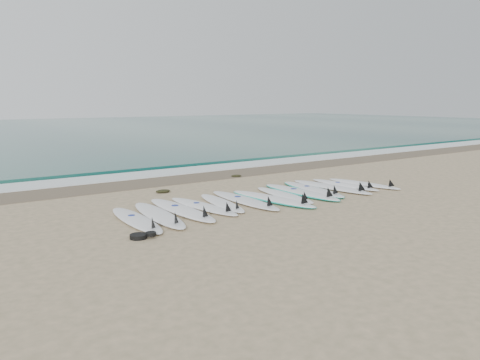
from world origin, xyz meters
TOP-DOWN VIEW (x-y plane):
  - ground at (0.00, 0.00)m, footprint 120.00×120.00m
  - ocean at (0.00, 32.50)m, footprint 120.00×55.00m
  - wet_sand_band at (0.00, 4.10)m, footprint 120.00×1.80m
  - foam_band at (0.00, 5.50)m, footprint 120.00×1.40m
  - wave_crest at (0.00, 7.00)m, footprint 120.00×1.00m
  - surfboard_0 at (-3.62, -0.24)m, footprint 0.67×2.60m
  - surfboard_1 at (-3.06, -0.13)m, footprint 0.84×2.80m
  - surfboard_2 at (-2.42, 0.00)m, footprint 0.60×2.86m
  - surfboard_3 at (-1.82, 0.04)m, footprint 0.77×2.56m
  - surfboard_4 at (-1.26, 0.11)m, footprint 0.86×2.41m
  - surfboard_5 at (-0.65, 0.01)m, footprint 0.64×2.81m
  - surfboard_6 at (0.04, -0.23)m, footprint 1.03×2.90m
  - surfboard_7 at (0.61, -0.04)m, footprint 0.75×2.51m
  - surfboard_8 at (1.23, 0.00)m, footprint 0.69×2.88m
  - surfboard_9 at (1.80, 0.14)m, footprint 1.04×2.80m
  - surfboard_10 at (2.47, 0.03)m, footprint 0.77×2.89m
  - surfboard_11 at (3.07, 0.08)m, footprint 0.61×2.49m
  - surfboard_12 at (3.67, -0.14)m, footprint 0.80×2.51m
  - seaweed_near at (-1.74, 2.37)m, footprint 0.41×0.32m
  - seaweed_far at (1.45, 3.40)m, footprint 0.36×0.28m
  - leash_coil at (-4.01, -1.35)m, footprint 0.46×0.36m

SIDE VIEW (x-z plane):
  - ground at x=0.00m, z-range 0.00..0.00m
  - wet_sand_band at x=0.00m, z-range 0.00..0.01m
  - ocean at x=0.00m, z-range 0.00..0.03m
  - foam_band at x=0.00m, z-range 0.00..0.04m
  - seaweed_far at x=1.45m, z-range 0.00..0.07m
  - seaweed_near at x=-1.74m, z-range 0.00..0.08m
  - leash_coil at x=-4.01m, z-range -0.01..0.10m
  - wave_crest at x=0.00m, z-range 0.00..0.10m
  - surfboard_9 at x=1.80m, z-range -0.12..0.22m
  - surfboard_4 at x=-1.26m, z-range -0.10..0.20m
  - surfboard_6 at x=0.04m, z-range -0.13..0.23m
  - surfboard_8 at x=1.23m, z-range -0.13..0.24m
  - surfboard_12 at x=3.67m, z-range -0.10..0.21m
  - surfboard_7 at x=0.61m, z-range -0.10..0.21m
  - surfboard_11 at x=3.07m, z-range -0.10..0.21m
  - surfboard_3 at x=-1.82m, z-range -0.11..0.22m
  - surfboard_0 at x=-3.62m, z-range -0.11..0.22m
  - surfboard_1 at x=-3.06m, z-range -0.12..0.24m
  - surfboard_5 at x=-0.65m, z-range -0.12..0.24m
  - surfboard_10 at x=2.47m, z-range -0.12..0.25m
  - surfboard_2 at x=-2.42m, z-range -0.12..0.25m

